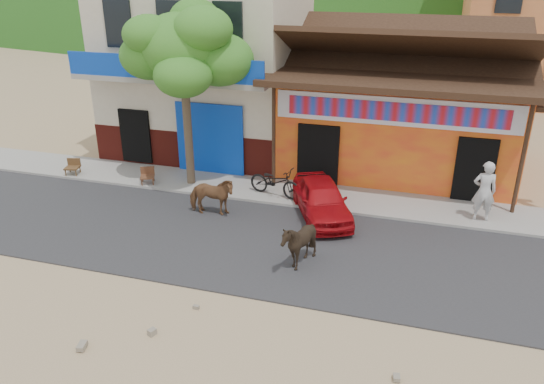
{
  "coord_description": "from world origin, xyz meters",
  "views": [
    {
      "loc": [
        2.87,
        -9.67,
        7.22
      ],
      "look_at": [
        -0.86,
        3.0,
        1.4
      ],
      "focal_mm": 35.0,
      "sensor_mm": 36.0,
      "label": 1
    }
  ],
  "objects_px": {
    "tree": "(186,97)",
    "pedestrian": "(484,191)",
    "cow_tan": "(211,196)",
    "red_car": "(322,199)",
    "cow_dark": "(299,244)",
    "scooter": "(275,182)",
    "cafe_chair_right": "(71,161)",
    "cafe_chair_left": "(147,170)"
  },
  "relations": [
    {
      "from": "cow_tan",
      "to": "tree",
      "type": "bearing_deg",
      "value": 31.19
    },
    {
      "from": "cafe_chair_left",
      "to": "cafe_chair_right",
      "type": "distance_m",
      "value": 3.0
    },
    {
      "from": "scooter",
      "to": "cow_tan",
      "type": "bearing_deg",
      "value": 153.52
    },
    {
      "from": "red_car",
      "to": "tree",
      "type": "bearing_deg",
      "value": 141.51
    },
    {
      "from": "red_car",
      "to": "scooter",
      "type": "relative_size",
      "value": 1.81
    },
    {
      "from": "cow_tan",
      "to": "cafe_chair_left",
      "type": "height_order",
      "value": "cow_tan"
    },
    {
      "from": "scooter",
      "to": "cafe_chair_right",
      "type": "bearing_deg",
      "value": 106.18
    },
    {
      "from": "pedestrian",
      "to": "cafe_chair_right",
      "type": "height_order",
      "value": "pedestrian"
    },
    {
      "from": "cafe_chair_left",
      "to": "tree",
      "type": "bearing_deg",
      "value": -5.09
    },
    {
      "from": "cow_dark",
      "to": "scooter",
      "type": "relative_size",
      "value": 0.7
    },
    {
      "from": "red_car",
      "to": "cafe_chair_left",
      "type": "height_order",
      "value": "red_car"
    },
    {
      "from": "tree",
      "to": "red_car",
      "type": "distance_m",
      "value": 5.55
    },
    {
      "from": "tree",
      "to": "pedestrian",
      "type": "xyz_separation_m",
      "value": [
        9.42,
        -0.2,
        -2.08
      ]
    },
    {
      "from": "tree",
      "to": "pedestrian",
      "type": "distance_m",
      "value": 9.65
    },
    {
      "from": "red_car",
      "to": "scooter",
      "type": "distance_m",
      "value": 1.94
    },
    {
      "from": "tree",
      "to": "cafe_chair_right",
      "type": "relative_size",
      "value": 5.94
    },
    {
      "from": "tree",
      "to": "pedestrian",
      "type": "bearing_deg",
      "value": -1.23
    },
    {
      "from": "cafe_chair_left",
      "to": "cafe_chair_right",
      "type": "bearing_deg",
      "value": 155.26
    },
    {
      "from": "red_car",
      "to": "scooter",
      "type": "height_order",
      "value": "red_car"
    },
    {
      "from": "cow_tan",
      "to": "scooter",
      "type": "height_order",
      "value": "cow_tan"
    },
    {
      "from": "tree",
      "to": "red_car",
      "type": "bearing_deg",
      "value": -13.49
    },
    {
      "from": "tree",
      "to": "pedestrian",
      "type": "relative_size",
      "value": 3.27
    },
    {
      "from": "tree",
      "to": "scooter",
      "type": "height_order",
      "value": "tree"
    },
    {
      "from": "cow_dark",
      "to": "red_car",
      "type": "xyz_separation_m",
      "value": [
        -0.02,
        2.98,
        -0.08
      ]
    },
    {
      "from": "tree",
      "to": "cow_tan",
      "type": "bearing_deg",
      "value": -51.39
    },
    {
      "from": "tree",
      "to": "red_car",
      "type": "relative_size",
      "value": 1.79
    },
    {
      "from": "red_car",
      "to": "scooter",
      "type": "bearing_deg",
      "value": 127.08
    },
    {
      "from": "tree",
      "to": "cafe_chair_left",
      "type": "xyz_separation_m",
      "value": [
        -1.4,
        -0.5,
        -2.49
      ]
    },
    {
      "from": "tree",
      "to": "cafe_chair_left",
      "type": "distance_m",
      "value": 2.9
    },
    {
      "from": "red_car",
      "to": "cafe_chair_right",
      "type": "xyz_separation_m",
      "value": [
        -9.21,
        0.66,
        0.01
      ]
    },
    {
      "from": "red_car",
      "to": "pedestrian",
      "type": "relative_size",
      "value": 1.82
    },
    {
      "from": "cafe_chair_left",
      "to": "pedestrian",
      "type": "bearing_deg",
      "value": -23.17
    },
    {
      "from": "scooter",
      "to": "cafe_chair_right",
      "type": "xyz_separation_m",
      "value": [
        -7.5,
        -0.25,
        0.02
      ]
    },
    {
      "from": "cafe_chair_right",
      "to": "red_car",
      "type": "bearing_deg",
      "value": -17.18
    },
    {
      "from": "cow_tan",
      "to": "red_car",
      "type": "height_order",
      "value": "cow_tan"
    },
    {
      "from": "red_car",
      "to": "pedestrian",
      "type": "height_order",
      "value": "pedestrian"
    },
    {
      "from": "cow_dark",
      "to": "pedestrian",
      "type": "distance_m",
      "value": 6.05
    },
    {
      "from": "tree",
      "to": "cow_dark",
      "type": "distance_m",
      "value": 6.81
    },
    {
      "from": "tree",
      "to": "cafe_chair_left",
      "type": "bearing_deg",
      "value": -160.35
    },
    {
      "from": "scooter",
      "to": "cow_dark",
      "type": "bearing_deg",
      "value": -141.68
    },
    {
      "from": "cow_tan",
      "to": "scooter",
      "type": "bearing_deg",
      "value": -48.14
    },
    {
      "from": "cafe_chair_left",
      "to": "cafe_chair_right",
      "type": "xyz_separation_m",
      "value": [
        -3.0,
        0.0,
        -0.0
      ]
    }
  ]
}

